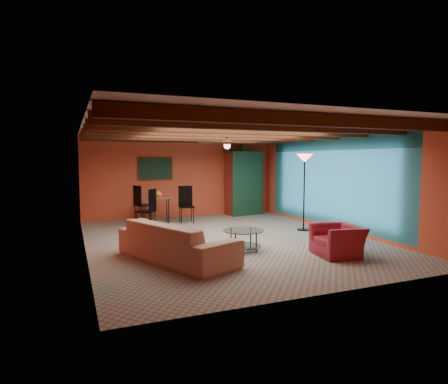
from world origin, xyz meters
name	(u,v)px	position (x,y,z in m)	size (l,w,h in m)	color
room	(225,142)	(0.00, 0.11, 2.36)	(6.52, 8.01, 2.71)	gray
sofa	(177,241)	(-1.64, -1.40, 0.38)	(2.60, 1.02, 0.76)	tan
armchair	(338,240)	(1.49, -2.27, 0.31)	(0.96, 0.84, 0.62)	maroon
coffee_table	(243,240)	(-0.10, -1.14, 0.23)	(0.89, 0.89, 0.46)	white
dining_table	(159,205)	(-1.05, 2.86, 0.57)	(2.20, 2.20, 1.14)	white
armoire	(244,184)	(2.20, 3.70, 1.08)	(1.23, 0.61, 2.16)	maroon
floor_lamp	(304,192)	(2.42, 0.32, 1.05)	(0.43, 0.43, 2.11)	black
ceiling_fan	(227,142)	(0.00, 0.00, 2.36)	(1.50, 1.50, 0.44)	#472614
painting	(155,169)	(-0.90, 3.96, 1.65)	(1.05, 0.03, 0.65)	black
potted_plant	(244,147)	(2.20, 3.70, 2.40)	(0.42, 0.37, 0.47)	#26661E
vase	(158,183)	(-1.05, 2.86, 1.24)	(0.19, 0.19, 0.20)	orange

